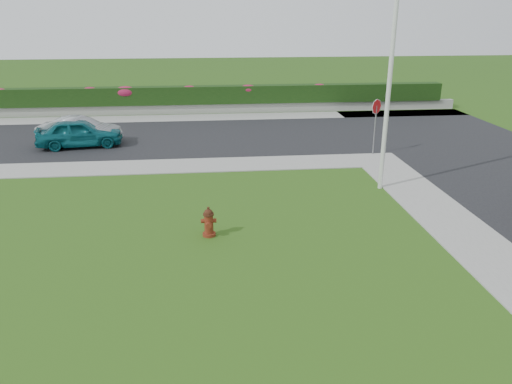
{
  "coord_description": "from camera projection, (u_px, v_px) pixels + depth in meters",
  "views": [
    {
      "loc": [
        -0.46,
        -11.35,
        6.2
      ],
      "look_at": [
        1.03,
        3.08,
        0.9
      ],
      "focal_mm": 35.0,
      "sensor_mm": 36.0,
      "label": 1
    }
  ],
  "objects": [
    {
      "name": "flower_clump_f",
      "position": [
        319.0,
        88.0,
        32.08
      ],
      "size": [
        1.01,
        0.65,
        0.51
      ],
      "primitive_type": "ellipsoid",
      "color": "#B61F52",
      "rests_on": "hedge"
    },
    {
      "name": "sedan_silver",
      "position": [
        80.0,
        130.0,
        24.33
      ],
      "size": [
        4.01,
        1.81,
        1.28
      ],
      "primitive_type": "imported",
      "rotation": [
        0.0,
        0.0,
        1.45
      ],
      "color": "#9A9DA1",
      "rests_on": "street_far"
    },
    {
      "name": "street_far",
      "position": [
        116.0,
        139.0,
        25.36
      ],
      "size": [
        26.0,
        8.0,
        0.04
      ],
      "primitive_type": "cube",
      "color": "black",
      "rests_on": "ground"
    },
    {
      "name": "flower_clump_a",
      "position": [
        0.0,
        93.0,
        30.18
      ],
      "size": [
        1.02,
        0.65,
        0.51
      ],
      "primitive_type": "ellipsoid",
      "color": "#B61F52",
      "rests_on": "hedge"
    },
    {
      "name": "sedan_teal",
      "position": [
        79.0,
        133.0,
        23.69
      ],
      "size": [
        4.12,
        2.13,
        1.34
      ],
      "primitive_type": "imported",
      "rotation": [
        0.0,
        0.0,
        1.71
      ],
      "color": "#0C5860",
      "rests_on": "street_far"
    },
    {
      "name": "flower_clump_c",
      "position": [
        126.0,
        92.0,
        30.93
      ],
      "size": [
        1.4,
        0.9,
        0.7
      ],
      "primitive_type": "ellipsoid",
      "color": "#B61F52",
      "rests_on": "hedge"
    },
    {
      "name": "retaining_wall",
      "position": [
        196.0,
        109.0,
        31.73
      ],
      "size": [
        34.0,
        0.4,
        0.6
      ],
      "primitive_type": "cube",
      "color": "gray",
      "rests_on": "ground"
    },
    {
      "name": "fire_hydrant",
      "position": [
        209.0,
        222.0,
        14.42
      ],
      "size": [
        0.45,
        0.43,
        0.89
      ],
      "rotation": [
        0.0,
        0.0,
        -0.02
      ],
      "color": "#54200D",
      "rests_on": "ground"
    },
    {
      "name": "sidewalk_far",
      "position": [
        72.0,
        169.0,
        20.6
      ],
      "size": [
        24.0,
        2.0,
        0.04
      ],
      "primitive_type": "cube",
      "color": "gray",
      "rests_on": "ground"
    },
    {
      "name": "curb_corner",
      "position": [
        378.0,
        160.0,
        21.85
      ],
      "size": [
        2.0,
        2.0,
        0.04
      ],
      "primitive_type": "cube",
      "color": "gray",
      "rests_on": "ground"
    },
    {
      "name": "flower_clump_e",
      "position": [
        248.0,
        89.0,
        31.64
      ],
      "size": [
        1.16,
        0.75,
        0.58
      ],
      "primitive_type": "ellipsoid",
      "color": "#B61F52",
      "rests_on": "hedge"
    },
    {
      "name": "flower_clump_b",
      "position": [
        90.0,
        91.0,
        30.69
      ],
      "size": [
        1.05,
        0.68,
        0.53
      ],
      "primitive_type": "ellipsoid",
      "color": "#B61F52",
      "rests_on": "hedge"
    },
    {
      "name": "sidewalk_beyond",
      "position": [
        196.0,
        118.0,
        30.42
      ],
      "size": [
        34.0,
        2.0,
        0.04
      ],
      "primitive_type": "cube",
      "color": "gray",
      "rests_on": "ground"
    },
    {
      "name": "flower_clump_d",
      "position": [
        189.0,
        90.0,
        31.28
      ],
      "size": [
        1.03,
        0.66,
        0.51
      ],
      "primitive_type": "ellipsoid",
      "color": "#B61F52",
      "rests_on": "hedge"
    },
    {
      "name": "stop_sign",
      "position": [
        376.0,
        114.0,
        22.08
      ],
      "size": [
        0.56,
        0.43,
        2.54
      ],
      "rotation": [
        0.0,
        0.0,
        0.26
      ],
      "color": "slate",
      "rests_on": "ground"
    },
    {
      "name": "hedge",
      "position": [
        196.0,
        95.0,
        31.53
      ],
      "size": [
        32.0,
        0.9,
        1.1
      ],
      "primitive_type": "cube",
      "color": "black",
      "rests_on": "retaining_wall"
    },
    {
      "name": "ground",
      "position": [
        228.0,
        267.0,
        12.77
      ],
      "size": [
        120.0,
        120.0,
        0.0
      ],
      "primitive_type": "plane",
      "color": "black",
      "rests_on": "ground"
    },
    {
      "name": "utility_pole",
      "position": [
        388.0,
        97.0,
        17.32
      ],
      "size": [
        0.16,
        0.16,
        6.71
      ],
      "primitive_type": "cylinder",
      "color": "silver",
      "rests_on": "ground"
    }
  ]
}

